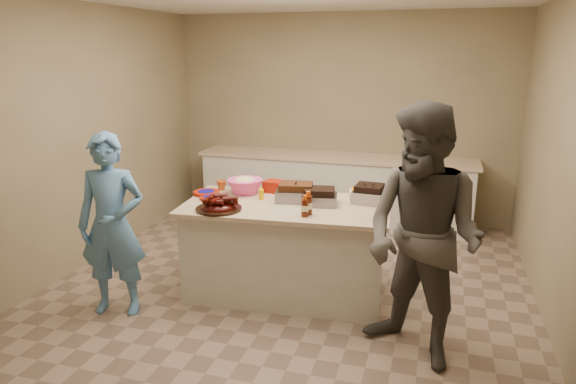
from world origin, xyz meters
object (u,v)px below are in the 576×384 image
(roasting_pan, at_px, (369,202))
(guest_blue, at_px, (120,310))
(mustard_bottle, at_px, (261,200))
(island, at_px, (286,292))
(bbq_bottle_a, at_px, (305,216))
(coleslaw_bowl, at_px, (245,193))
(bbq_bottle_b, at_px, (308,214))
(rib_platter, at_px, (219,210))
(plastic_cup, at_px, (222,190))
(guest_gray, at_px, (414,356))

(roasting_pan, distance_m, guest_blue, 2.43)
(roasting_pan, distance_m, mustard_bottle, 0.99)
(island, distance_m, bbq_bottle_a, 0.96)
(roasting_pan, distance_m, coleslaw_bowl, 1.20)
(coleslaw_bowl, xyz_separation_m, guest_blue, (-0.82, -0.98, -0.87))
(mustard_bottle, bearing_deg, island, -15.46)
(coleslaw_bowl, height_order, guest_blue, coleslaw_bowl)
(bbq_bottle_a, distance_m, bbq_bottle_b, 0.06)
(bbq_bottle_a, bearing_deg, guest_blue, -163.88)
(rib_platter, bearing_deg, roasting_pan, 26.67)
(bbq_bottle_a, bearing_deg, rib_platter, -177.07)
(plastic_cup, bearing_deg, bbq_bottle_a, -29.94)
(bbq_bottle_b, bearing_deg, guest_gray, -27.60)
(rib_platter, xyz_separation_m, bbq_bottle_b, (0.78, 0.10, 0.00))
(bbq_bottle_b, bearing_deg, plastic_cup, 152.83)
(coleslaw_bowl, xyz_separation_m, guest_gray, (1.71, -0.97, -0.87))
(island, height_order, bbq_bottle_b, bbq_bottle_b)
(island, distance_m, roasting_pan, 1.16)
(plastic_cup, bearing_deg, bbq_bottle_b, -27.17)
(roasting_pan, bearing_deg, bbq_bottle_a, -124.09)
(island, bearing_deg, mustard_bottle, 159.75)
(roasting_pan, relative_size, bbq_bottle_b, 1.38)
(plastic_cup, bearing_deg, island, -20.65)
(island, relative_size, mustard_bottle, 14.33)
(island, relative_size, coleslaw_bowl, 5.32)
(rib_platter, xyz_separation_m, plastic_cup, (-0.25, 0.62, 0.00))
(coleslaw_bowl, distance_m, guest_blue, 1.55)
(rib_platter, xyz_separation_m, roasting_pan, (1.22, 0.61, 0.00))
(bbq_bottle_b, distance_m, plastic_cup, 1.15)
(plastic_cup, height_order, guest_blue, plastic_cup)
(island, xyz_separation_m, guest_blue, (-1.31, -0.75, 0.00))
(bbq_bottle_a, bearing_deg, roasting_pan, 51.60)
(bbq_bottle_b, relative_size, guest_gray, 0.11)
(roasting_pan, height_order, mustard_bottle, mustard_bottle)
(plastic_cup, bearing_deg, roasting_pan, -0.39)
(coleslaw_bowl, relative_size, bbq_bottle_a, 1.89)
(plastic_cup, distance_m, guest_gray, 2.40)
(rib_platter, height_order, roasting_pan, rib_platter)
(rib_platter, height_order, bbq_bottle_a, bbq_bottle_a)
(plastic_cup, bearing_deg, guest_gray, -27.38)
(rib_platter, height_order, bbq_bottle_b, bbq_bottle_b)
(rib_platter, height_order, mustard_bottle, rib_platter)
(plastic_cup, bearing_deg, rib_platter, -68.29)
(guest_gray, bearing_deg, bbq_bottle_b, -175.01)
(rib_platter, distance_m, mustard_bottle, 0.48)
(guest_gray, bearing_deg, roasting_pan, 149.59)
(guest_blue, bearing_deg, bbq_bottle_b, 4.69)
(roasting_pan, xyz_separation_m, coleslaw_bowl, (-1.20, -0.04, 0.00))
(coleslaw_bowl, bearing_deg, mustard_bottle, -35.41)
(coleslaw_bowl, height_order, plastic_cup, coleslaw_bowl)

